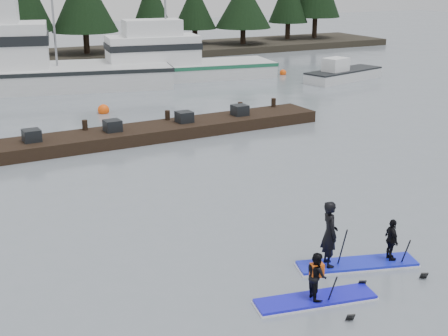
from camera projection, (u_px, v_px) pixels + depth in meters
name	position (u px, v px, depth m)	size (l,w,h in m)	color
ground	(332.00, 273.00, 15.84)	(160.00, 160.00, 0.00)	slate
far_shore	(24.00, 59.00, 51.31)	(70.00, 8.00, 0.60)	#2D281E
treeline	(25.00, 63.00, 51.40)	(60.00, 4.00, 8.00)	black
fishing_boat_large	(8.00, 77.00, 39.64)	(19.90, 9.40, 10.66)	silver
fishing_boat_medium	(171.00, 71.00, 43.58)	(14.14, 5.92, 8.27)	silver
skiff	(344.00, 75.00, 43.11)	(6.24, 1.87, 0.73)	silver
floating_dock	(155.00, 132.00, 28.47)	(16.56, 2.21, 0.55)	black
buoy_c	(283.00, 75.00, 45.57)	(0.49, 0.49, 0.49)	#FF520C
buoy_b	(104.00, 113.00, 33.39)	(0.62, 0.62, 0.62)	#FF520C
paddleboard_solo	(316.00, 286.00, 14.36)	(2.93, 1.29, 1.76)	#1616D3
paddleboard_duo	(351.00, 244.00, 15.98)	(3.20, 1.75, 2.36)	#1623D7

